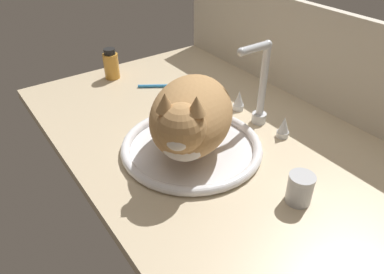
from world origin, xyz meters
TOP-DOWN VIEW (x-y plane):
  - countertop at (0.00, 0.00)cm, footprint 119.00×70.66cm
  - backsplash_wall at (0.00, 36.53)cm, footprint 119.00×2.40cm
  - sink_basin at (0.14, -7.80)cm, footprint 35.20×35.20cm
  - faucet at (0.14, 14.35)cm, footprint 20.77×11.75cm
  - cat at (1.46, -9.17)cm, footprint 33.60×33.91cm
  - metal_jar at (27.49, 0.10)cm, footprint 5.45×5.45cm
  - amber_bottle at (-50.15, -5.78)cm, footprint 5.08×5.08cm
  - toothbrush at (-33.69, 4.80)cm, footprint 9.77×13.97cm

SIDE VIEW (x-z plane):
  - countertop at x=0.00cm, z-range 0.00..3.00cm
  - toothbrush at x=-33.69cm, z-range 2.78..4.48cm
  - sink_basin at x=0.14cm, z-range 2.85..5.17cm
  - metal_jar at x=27.49cm, z-range 3.02..9.76cm
  - amber_bottle at x=-50.15cm, z-range 2.65..13.03cm
  - faucet at x=0.14cm, z-range 0.36..23.95cm
  - cat at x=1.46cm, z-range 4.08..23.34cm
  - backsplash_wall at x=0.00cm, z-range 0.00..31.00cm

